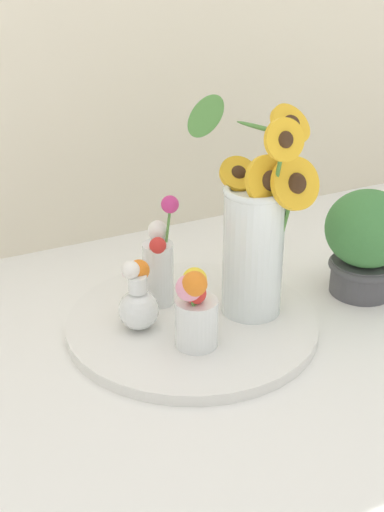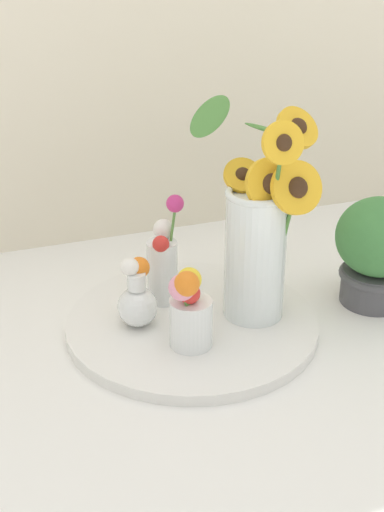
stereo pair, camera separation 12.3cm
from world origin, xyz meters
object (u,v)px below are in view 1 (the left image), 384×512
(mason_jar_sunflowers, at_px, (256,234))
(vase_bulb_right, at_px, (138,300))
(vase_small_back, at_px, (159,263))
(potted_plant, at_px, (366,240))
(vase_small_center, at_px, (195,309))
(serving_tray, at_px, (192,324))

(mason_jar_sunflowers, bearing_deg, vase_bulb_right, 169.69)
(vase_bulb_right, distance_m, vase_small_back, 0.10)
(mason_jar_sunflowers, height_order, potted_plant, mason_jar_sunflowers)
(vase_small_center, height_order, vase_small_back, vase_small_back)
(serving_tray, distance_m, mason_jar_sunflowers, 0.20)
(mason_jar_sunflowers, relative_size, potted_plant, 1.82)
(vase_small_center, bearing_deg, mason_jar_sunflowers, 21.99)
(serving_tray, relative_size, vase_bulb_right, 3.51)
(vase_small_center, bearing_deg, serving_tray, 67.12)
(serving_tray, xyz_separation_m, mason_jar_sunflowers, (0.12, -0.02, 0.16))
(mason_jar_sunflowers, distance_m, vase_bulb_right, 0.24)
(serving_tray, distance_m, vase_small_back, 0.13)
(serving_tray, distance_m, vase_small_center, 0.12)
(vase_small_back, distance_m, potted_plant, 0.40)
(vase_small_back, bearing_deg, vase_small_center, -92.87)
(vase_small_center, bearing_deg, vase_small_back, 87.13)
(serving_tray, distance_m, vase_bulb_right, 0.12)
(serving_tray, distance_m, potted_plant, 0.38)
(vase_small_center, bearing_deg, vase_bulb_right, 122.05)
(mason_jar_sunflowers, relative_size, vase_small_back, 1.87)
(vase_bulb_right, bearing_deg, vase_small_center, -57.95)
(vase_small_center, distance_m, potted_plant, 0.40)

